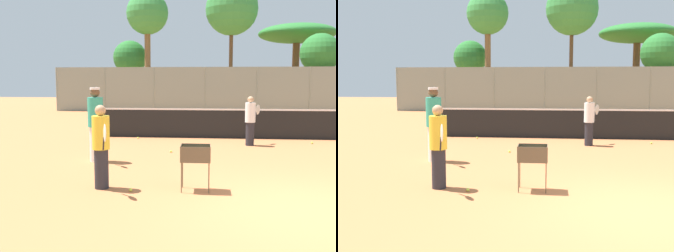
% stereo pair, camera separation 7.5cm
% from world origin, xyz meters
% --- Properties ---
extents(ground_plane, '(80.00, 80.00, 0.00)m').
position_xyz_m(ground_plane, '(0.00, 0.00, 0.00)').
color(ground_plane, '#C67242').
extents(tennis_net, '(10.95, 0.10, 1.07)m').
position_xyz_m(tennis_net, '(0.00, 7.89, 0.56)').
color(tennis_net, '#26592D').
rests_on(tennis_net, ground_plane).
extents(back_fence, '(23.41, 0.08, 2.94)m').
position_xyz_m(back_fence, '(0.00, 19.57, 1.47)').
color(back_fence, gray).
rests_on(back_fence, ground_plane).
extents(tree_0, '(2.63, 2.63, 5.19)m').
position_xyz_m(tree_0, '(5.98, 21.19, 3.77)').
color(tree_0, brown).
rests_on(tree_0, ground_plane).
extents(tree_1, '(2.63, 2.63, 5.16)m').
position_xyz_m(tree_1, '(-7.55, 24.45, 3.74)').
color(tree_1, brown).
rests_on(tree_1, ground_plane).
extents(tree_2, '(3.79, 3.79, 9.10)m').
position_xyz_m(tree_2, '(0.20, 23.26, 7.17)').
color(tree_2, brown).
rests_on(tree_2, ground_plane).
extents(tree_3, '(5.82, 5.82, 6.37)m').
position_xyz_m(tree_3, '(5.31, 25.32, 5.55)').
color(tree_3, brown).
rests_on(tree_3, ground_plane).
extents(tree_4, '(3.12, 3.12, 8.57)m').
position_xyz_m(tree_4, '(-5.98, 23.29, 6.86)').
color(tree_4, brown).
rests_on(tree_4, ground_plane).
extents(player_white_outfit, '(0.58, 0.76, 1.58)m').
position_xyz_m(player_white_outfit, '(-0.15, 6.40, 0.81)').
color(player_white_outfit, '#26262D').
rests_on(player_white_outfit, ground_plane).
extents(player_red_cap, '(0.59, 0.87, 1.91)m').
position_xyz_m(player_red_cap, '(-4.38, 3.50, 0.99)').
color(player_red_cap, white).
rests_on(player_red_cap, ground_plane).
extents(player_yellow_shirt, '(0.46, 0.84, 1.62)m').
position_xyz_m(player_yellow_shirt, '(-3.57, 1.01, 0.83)').
color(player_yellow_shirt, '#26262D').
rests_on(player_yellow_shirt, ground_plane).
extents(ball_cart, '(0.56, 0.41, 0.87)m').
position_xyz_m(ball_cart, '(-1.74, 1.03, 0.65)').
color(ball_cart, brown).
rests_on(ball_cart, ground_plane).
extents(tennis_ball_1, '(0.07, 0.07, 0.07)m').
position_xyz_m(tennis_ball_1, '(-1.56, 5.59, 0.03)').
color(tennis_ball_1, '#D1E54C').
rests_on(tennis_ball_1, ground_plane).
extents(tennis_ball_2, '(0.07, 0.07, 0.07)m').
position_xyz_m(tennis_ball_2, '(1.92, 6.91, 0.03)').
color(tennis_ball_2, '#D1E54C').
rests_on(tennis_ball_2, ground_plane).
extents(tennis_ball_3, '(0.07, 0.07, 0.07)m').
position_xyz_m(tennis_ball_3, '(-3.98, 7.48, 0.03)').
color(tennis_ball_3, '#D1E54C').
rests_on(tennis_ball_3, ground_plane).
extents(tennis_ball_4, '(0.07, 0.07, 0.07)m').
position_xyz_m(tennis_ball_4, '(-2.97, 0.84, 0.03)').
color(tennis_ball_4, '#D1E54C').
rests_on(tennis_ball_4, ground_plane).
extents(tennis_ball_5, '(0.07, 0.07, 0.07)m').
position_xyz_m(tennis_ball_5, '(-2.57, 4.91, 0.03)').
color(tennis_ball_5, '#D1E54C').
rests_on(tennis_ball_5, ground_plane).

